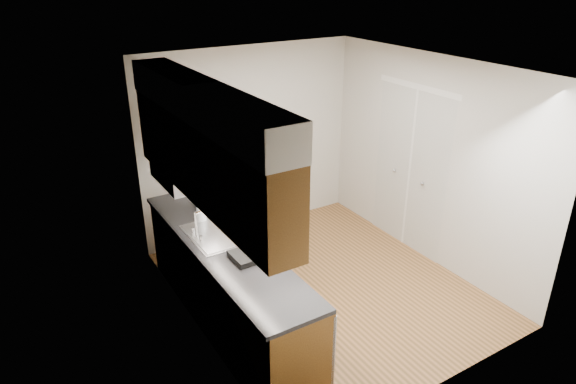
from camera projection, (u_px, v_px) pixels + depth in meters
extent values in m
plane|color=#9C663B|center=(324.00, 287.00, 5.90)|extent=(3.50, 3.50, 0.00)
plane|color=white|center=(331.00, 67.00, 4.88)|extent=(3.50, 3.50, 0.00)
cube|color=beige|center=(193.00, 222.00, 4.67)|extent=(0.02, 3.50, 2.50)
cube|color=beige|center=(430.00, 161.00, 6.10)|extent=(0.02, 3.50, 2.50)
cube|color=beige|center=(250.00, 142.00, 6.75)|extent=(3.00, 0.02, 2.50)
cube|color=brown|center=(227.00, 286.00, 5.14)|extent=(0.60, 2.80, 0.90)
cube|color=black|center=(224.00, 245.00, 4.94)|extent=(0.63, 2.80, 0.04)
cube|color=#B2B2B7|center=(217.00, 239.00, 5.12)|extent=(0.48, 0.68, 0.14)
cube|color=#B2B2B7|center=(216.00, 234.00, 5.10)|extent=(0.52, 0.72, 0.01)
cube|color=#B2B2B7|center=(313.00, 336.00, 4.42)|extent=(0.03, 0.60, 0.80)
cube|color=brown|center=(206.00, 160.00, 4.52)|extent=(0.33, 2.80, 0.75)
cube|color=silver|center=(202.00, 101.00, 4.30)|extent=(0.35, 2.80, 0.30)
cube|color=#A5A5AA|center=(182.00, 175.00, 5.39)|extent=(0.46, 0.75, 0.16)
cube|color=silver|center=(410.00, 171.00, 6.42)|extent=(0.02, 1.22, 2.05)
cube|color=slate|center=(276.00, 285.00, 5.92)|extent=(0.55, 0.85, 0.02)
imported|color=#9FB4C1|center=(275.00, 209.00, 5.52)|extent=(0.54, 0.74, 1.95)
imported|color=silver|center=(201.00, 209.00, 5.30)|extent=(0.11, 0.11, 0.29)
imported|color=silver|center=(205.00, 204.00, 5.53)|extent=(0.11, 0.12, 0.20)
imported|color=silver|center=(198.00, 198.00, 5.68)|extent=(0.20, 0.20, 0.18)
cylinder|color=red|center=(211.00, 204.00, 5.59)|extent=(0.08, 0.08, 0.13)
cylinder|color=#A5A5AA|center=(211.00, 206.00, 5.57)|extent=(0.07, 0.07, 0.11)
cube|color=black|center=(251.00, 255.00, 4.69)|extent=(0.35, 0.29, 0.05)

